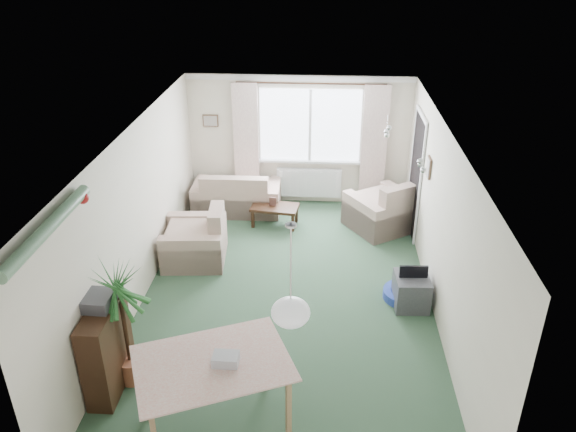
# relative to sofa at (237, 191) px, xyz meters

# --- Properties ---
(ground) EXTENTS (6.50, 6.50, 0.00)m
(ground) POSITION_rel_sofa_xyz_m (1.10, -2.75, -0.39)
(ground) COLOR #2B4831
(window) EXTENTS (1.80, 0.03, 1.30)m
(window) POSITION_rel_sofa_xyz_m (1.30, 0.48, 1.11)
(window) COLOR white
(curtain_rod) EXTENTS (2.60, 0.03, 0.03)m
(curtain_rod) POSITION_rel_sofa_xyz_m (1.30, 0.40, 1.88)
(curtain_rod) COLOR black
(curtain_left) EXTENTS (0.45, 0.08, 2.00)m
(curtain_left) POSITION_rel_sofa_xyz_m (0.15, 0.38, 0.88)
(curtain_left) COLOR beige
(curtain_right) EXTENTS (0.45, 0.08, 2.00)m
(curtain_right) POSITION_rel_sofa_xyz_m (2.45, 0.38, 0.88)
(curtain_right) COLOR beige
(radiator) EXTENTS (1.20, 0.10, 0.55)m
(radiator) POSITION_rel_sofa_xyz_m (1.30, 0.44, 0.01)
(radiator) COLOR white
(doorway) EXTENTS (0.03, 0.95, 2.00)m
(doorway) POSITION_rel_sofa_xyz_m (3.08, -0.55, 0.61)
(doorway) COLOR black
(pendant_lamp) EXTENTS (0.36, 0.36, 0.36)m
(pendant_lamp) POSITION_rel_sofa_xyz_m (1.30, -5.05, 1.09)
(pendant_lamp) COLOR white
(tinsel_garland) EXTENTS (1.60, 1.60, 0.12)m
(tinsel_garland) POSITION_rel_sofa_xyz_m (-0.82, -5.05, 1.89)
(tinsel_garland) COLOR #196626
(bauble_cluster_a) EXTENTS (0.20, 0.20, 0.20)m
(bauble_cluster_a) POSITION_rel_sofa_xyz_m (2.40, -1.85, 1.83)
(bauble_cluster_a) COLOR silver
(bauble_cluster_b) EXTENTS (0.20, 0.20, 0.20)m
(bauble_cluster_b) POSITION_rel_sofa_xyz_m (2.70, -3.05, 1.83)
(bauble_cluster_b) COLOR silver
(wall_picture_back) EXTENTS (0.28, 0.03, 0.22)m
(wall_picture_back) POSITION_rel_sofa_xyz_m (-0.50, 0.48, 1.16)
(wall_picture_back) COLOR brown
(wall_picture_right) EXTENTS (0.03, 0.24, 0.30)m
(wall_picture_right) POSITION_rel_sofa_xyz_m (3.08, -1.55, 1.16)
(wall_picture_right) COLOR brown
(sofa) EXTENTS (1.58, 0.86, 0.78)m
(sofa) POSITION_rel_sofa_xyz_m (0.00, 0.00, 0.00)
(sofa) COLOR #BBB28D
(sofa) RESTS_ON ground
(armchair_corner) EXTENTS (1.37, 1.35, 0.90)m
(armchair_corner) POSITION_rel_sofa_xyz_m (2.58, -0.49, 0.06)
(armchair_corner) COLOR beige
(armchair_corner) RESTS_ON ground
(armchair_left) EXTENTS (1.00, 1.05, 0.87)m
(armchair_left) POSITION_rel_sofa_xyz_m (-0.40, -1.76, 0.05)
(armchair_left) COLOR #C6B096
(armchair_left) RESTS_ON ground
(coffee_table) EXTENTS (0.85, 0.55, 0.36)m
(coffee_table) POSITION_rel_sofa_xyz_m (0.74, -0.53, -0.21)
(coffee_table) COLOR black
(coffee_table) RESTS_ON ground
(photo_frame) EXTENTS (0.12, 0.03, 0.16)m
(photo_frame) POSITION_rel_sofa_xyz_m (0.70, -0.52, 0.05)
(photo_frame) COLOR #4C2E27
(photo_frame) RESTS_ON coffee_table
(bookshelf) EXTENTS (0.29, 0.85, 1.04)m
(bookshelf) POSITION_rel_sofa_xyz_m (-0.74, -4.55, 0.13)
(bookshelf) COLOR black
(bookshelf) RESTS_ON ground
(hifi_box) EXTENTS (0.29, 0.36, 0.14)m
(hifi_box) POSITION_rel_sofa_xyz_m (-0.76, -4.48, 0.72)
(hifi_box) COLOR #3D3C41
(hifi_box) RESTS_ON bookshelf
(houseplant) EXTENTS (0.79, 0.79, 1.54)m
(houseplant) POSITION_rel_sofa_xyz_m (-0.55, -4.43, 0.38)
(houseplant) COLOR #26581E
(houseplant) RESTS_ON ground
(dining_table) EXTENTS (1.62, 1.38, 0.86)m
(dining_table) POSITION_rel_sofa_xyz_m (0.55, -5.08, 0.04)
(dining_table) COLOR tan
(dining_table) RESTS_ON ground
(gift_box) EXTENTS (0.25, 0.18, 0.12)m
(gift_box) POSITION_rel_sofa_xyz_m (0.68, -5.09, 0.53)
(gift_box) COLOR #AFADB8
(gift_box) RESTS_ON dining_table
(tv_cube) EXTENTS (0.48, 0.52, 0.45)m
(tv_cube) POSITION_rel_sofa_xyz_m (2.80, -2.78, -0.16)
(tv_cube) COLOR #353539
(tv_cube) RESTS_ON ground
(pet_bed) EXTENTS (0.63, 0.63, 0.12)m
(pet_bed) POSITION_rel_sofa_xyz_m (2.75, -2.61, -0.33)
(pet_bed) COLOR navy
(pet_bed) RESTS_ON ground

